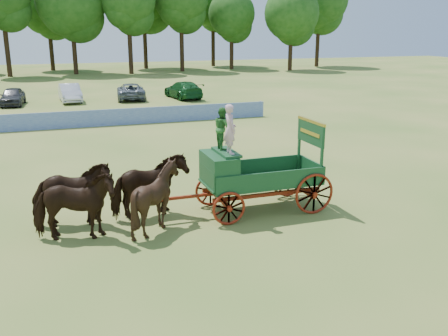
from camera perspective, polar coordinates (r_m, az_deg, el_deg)
ground at (r=15.28m, az=-10.01°, el=-7.57°), size 160.00×160.00×0.00m
horse_lead_left at (r=15.00m, az=-16.80°, el=-4.23°), size 2.63×1.60×2.07m
horse_lead_right at (r=16.04m, az=-17.01°, el=-2.95°), size 2.59×1.44×2.07m
horse_wheel_left at (r=15.25m, az=-7.77°, el=-3.34°), size 1.93×1.72×2.08m
horse_wheel_right at (r=16.27m, az=-8.56°, el=-2.15°), size 2.63×1.60×2.07m
farm_dray at (r=16.41m, az=2.00°, el=0.10°), size 6.00×2.00×3.72m
sponsor_banner at (r=32.39m, az=-17.18°, el=5.30°), size 26.00×0.08×1.05m
treeline at (r=73.00m, az=-23.40°, el=17.25°), size 91.86×22.85×16.02m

